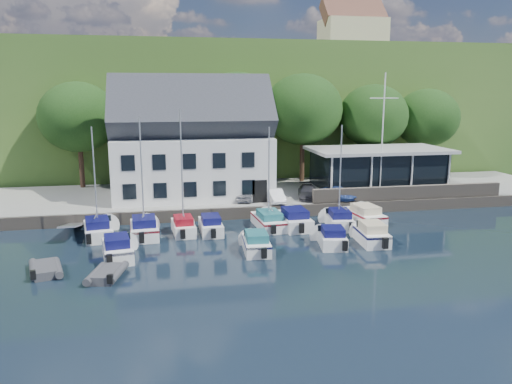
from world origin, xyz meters
TOP-DOWN VIEW (x-y plane):
  - ground at (0.00, 0.00)m, footprint 180.00×180.00m
  - quay at (0.00, 17.50)m, footprint 60.00×13.00m
  - quay_face at (0.00, 11.00)m, footprint 60.00×0.30m
  - hillside at (0.00, 62.00)m, footprint 160.00×75.00m
  - field_patch at (8.00, 70.00)m, footprint 50.00×30.00m
  - farmhouse at (22.00, 52.00)m, footprint 10.40×7.00m
  - harbor_building at (-7.00, 16.50)m, footprint 14.40×8.20m
  - club_pavilion at (11.00, 16.00)m, footprint 13.20×7.20m
  - seawall at (12.00, 11.40)m, footprint 18.00×0.50m
  - gangway at (-16.50, 9.00)m, footprint 1.20×6.00m
  - car_silver at (-2.57, 13.76)m, footprint 2.35×4.04m
  - car_white at (-0.07, 12.49)m, footprint 1.25×3.46m
  - car_dgrey at (3.14, 13.45)m, footprint 2.57×4.32m
  - car_blue at (5.76, 12.65)m, footprint 2.43×3.69m
  - flagpole at (9.91, 12.95)m, footprint 2.68×0.20m
  - tree_0 at (-17.70, 22.78)m, footprint 7.68×7.68m
  - tree_1 at (-10.60, 22.56)m, footprint 6.52×6.52m
  - tree_2 at (-1.89, 22.50)m, footprint 8.41×8.41m
  - tree_3 at (5.10, 22.15)m, footprint 8.33×8.33m
  - tree_4 at (13.01, 22.05)m, footprint 7.53×7.53m
  - tree_5 at (19.61, 22.53)m, footprint 7.18×7.18m
  - boat_r1_0 at (-14.59, 7.75)m, footprint 3.02×6.20m
  - boat_r1_1 at (-11.25, 7.20)m, footprint 2.48×5.77m
  - boat_r1_2 at (-8.37, 7.53)m, footprint 2.06×5.19m
  - boat_r1_3 at (-6.32, 7.34)m, footprint 1.77×5.30m
  - boat_r1_4 at (-1.68, 7.97)m, footprint 2.45×6.42m
  - boat_r1_5 at (0.30, 7.69)m, footprint 2.31×6.35m
  - boat_r1_6 at (3.80, 7.05)m, footprint 2.62×5.55m
  - boat_r1_7 at (6.33, 7.98)m, footprint 2.75×6.39m
  - boat_r2_0 at (-12.82, 2.60)m, footprint 2.71×5.61m
  - boat_r2_2 at (-3.78, 2.33)m, footprint 2.15×5.33m
  - boat_r2_3 at (1.65, 2.57)m, footprint 2.61×4.90m
  - boat_r2_4 at (4.60, 2.70)m, footprint 2.31×5.47m
  - dinghy_0 at (-16.81, 0.63)m, footprint 2.59×3.47m
  - dinghy_1 at (-13.17, -0.83)m, footprint 2.44×3.34m

SIDE VIEW (x-z plane):
  - ground at x=0.00m, z-range 0.00..0.00m
  - gangway at x=-16.50m, z-range -0.70..0.70m
  - dinghy_1 at x=-13.17m, z-range 0.00..0.70m
  - dinghy_0 at x=-16.81m, z-range 0.00..0.72m
  - quay at x=0.00m, z-range 0.00..1.00m
  - quay_face at x=0.00m, z-range 0.00..1.00m
  - boat_r2_3 at x=1.65m, z-range 0.00..1.37m
  - boat_r2_2 at x=-3.78m, z-range 0.00..1.39m
  - boat_r1_3 at x=-6.32m, z-range 0.00..1.41m
  - boat_r1_7 at x=6.33m, z-range 0.00..1.51m
  - boat_r2_4 at x=4.60m, z-range 0.00..1.53m
  - boat_r2_0 at x=-12.82m, z-range 0.00..1.54m
  - boat_r1_5 at x=0.30m, z-range 0.00..1.55m
  - car_white at x=-0.07m, z-range 1.00..2.14m
  - car_blue at x=5.76m, z-range 1.00..2.17m
  - car_dgrey at x=3.14m, z-range 1.00..2.17m
  - seawall at x=12.00m, z-range 1.00..2.20m
  - car_silver at x=-2.57m, z-range 1.00..2.29m
  - club_pavilion at x=11.00m, z-range 1.00..5.10m
  - boat_r1_4 at x=-1.68m, z-range 0.00..8.39m
  - boat_r1_2 at x=-8.37m, z-range 0.00..8.40m
  - boat_r1_6 at x=3.80m, z-range 0.00..8.90m
  - boat_r1_0 at x=-14.59m, z-range 0.00..9.04m
  - boat_r1_1 at x=-11.25m, z-range 0.00..9.50m
  - harbor_building at x=-7.00m, z-range 1.00..9.70m
  - tree_1 at x=-10.60m, z-range 1.00..9.91m
  - tree_5 at x=19.61m, z-range 1.00..10.82m
  - tree_4 at x=13.01m, z-range 1.00..11.29m
  - tree_0 at x=-17.70m, z-range 1.00..11.50m
  - flagpole at x=9.91m, z-range 1.00..12.18m
  - tree_3 at x=5.10m, z-range 1.00..12.38m
  - tree_2 at x=-1.89m, z-range 1.00..12.50m
  - hillside at x=0.00m, z-range 0.00..16.00m
  - field_patch at x=8.00m, z-range 16.00..16.30m
  - farmhouse at x=22.00m, z-range 16.00..24.20m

